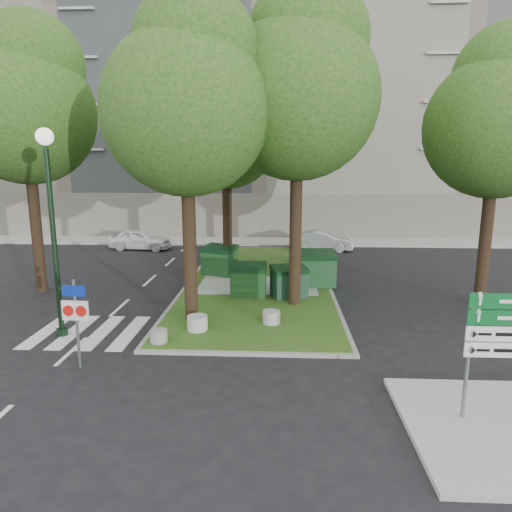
# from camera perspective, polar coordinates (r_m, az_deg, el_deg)

# --- Properties ---
(ground) EXTENTS (120.00, 120.00, 0.00)m
(ground) POSITION_cam_1_polar(r_m,az_deg,el_deg) (13.15, -3.51, -12.15)
(ground) COLOR black
(ground) RESTS_ON ground
(median_island) EXTENTS (6.00, 16.00, 0.12)m
(median_island) POSITION_cam_1_polar(r_m,az_deg,el_deg) (20.65, 0.32, -3.09)
(median_island) COLOR #274714
(median_island) RESTS_ON ground
(median_kerb) EXTENTS (6.30, 16.30, 0.10)m
(median_kerb) POSITION_cam_1_polar(r_m,az_deg,el_deg) (20.66, 0.32, -3.11)
(median_kerb) COLOR gray
(median_kerb) RESTS_ON ground
(building_sidewalk) EXTENTS (42.00, 3.00, 0.12)m
(building_sidewalk) POSITION_cam_1_polar(r_m,az_deg,el_deg) (30.94, 0.27, 1.84)
(building_sidewalk) COLOR #999993
(building_sidewalk) RESTS_ON ground
(zebra_crossing) EXTENTS (5.00, 3.00, 0.01)m
(zebra_crossing) POSITION_cam_1_polar(r_m,az_deg,el_deg) (15.35, -17.10, -9.09)
(zebra_crossing) COLOR silver
(zebra_crossing) RESTS_ON ground
(apartment_building) EXTENTS (41.00, 12.00, 16.00)m
(apartment_building) POSITION_cam_1_polar(r_m,az_deg,el_deg) (38.09, 0.82, 15.65)
(apartment_building) COLOR beige
(apartment_building) RESTS_ON ground
(tree_median_near_left) EXTENTS (5.20, 5.20, 10.53)m
(tree_median_near_left) POSITION_cam_1_polar(r_m,az_deg,el_deg) (14.93, -8.43, 19.27)
(tree_median_near_left) COLOR black
(tree_median_near_left) RESTS_ON ground
(tree_median_near_right) EXTENTS (5.60, 5.60, 11.46)m
(tree_median_near_right) POSITION_cam_1_polar(r_m,az_deg,el_deg) (16.76, 5.60, 20.79)
(tree_median_near_right) COLOR black
(tree_median_near_right) RESTS_ON ground
(tree_median_mid) EXTENTS (4.80, 4.80, 9.99)m
(tree_median_mid) POSITION_cam_1_polar(r_m,az_deg,el_deg) (21.22, -3.49, 16.13)
(tree_median_mid) COLOR black
(tree_median_mid) RESTS_ON ground
(tree_median_far) EXTENTS (5.80, 5.80, 11.93)m
(tree_median_far) POSITION_cam_1_polar(r_m,az_deg,el_deg) (24.23, 5.27, 18.72)
(tree_median_far) COLOR black
(tree_median_far) RESTS_ON ground
(tree_street_left) EXTENTS (5.40, 5.40, 11.00)m
(tree_street_left) POSITION_cam_1_polar(r_m,az_deg,el_deg) (20.65, -26.72, 16.97)
(tree_street_left) COLOR black
(tree_street_left) RESTS_ON ground
(tree_street_right) EXTENTS (5.00, 5.00, 10.06)m
(tree_street_right) POSITION_cam_1_polar(r_m,az_deg,el_deg) (18.76, 28.20, 15.44)
(tree_street_right) COLOR black
(tree_street_right) RESTS_ON ground
(dumpster_a) EXTENTS (1.80, 1.56, 1.41)m
(dumpster_a) POSITION_cam_1_polar(r_m,az_deg,el_deg) (21.46, -4.60, -0.55)
(dumpster_a) COLOR #103C14
(dumpster_a) RESTS_ON median_island
(dumpster_b) EXTENTS (1.42, 1.00, 1.32)m
(dumpster_b) POSITION_cam_1_polar(r_m,az_deg,el_deg) (17.96, -0.95, -3.05)
(dumpster_b) COLOR #103711
(dumpster_b) RESTS_ON median_island
(dumpster_c) EXTENTS (1.58, 1.34, 1.25)m
(dumpster_c) POSITION_cam_1_polar(r_m,az_deg,el_deg) (17.92, 4.16, -3.22)
(dumpster_c) COLOR #0F321B
(dumpster_c) RESTS_ON median_island
(dumpster_d) EXTENTS (1.71, 1.26, 1.53)m
(dumpster_d) POSITION_cam_1_polar(r_m,az_deg,el_deg) (19.67, 7.51, -1.56)
(dumpster_d) COLOR #123A18
(dumpster_d) RESTS_ON median_island
(bollard_left) EXTENTS (0.51, 0.51, 0.36)m
(bollard_left) POSITION_cam_1_polar(r_m,az_deg,el_deg) (13.87, -12.07, -9.76)
(bollard_left) COLOR gray
(bollard_left) RESTS_ON median_island
(bollard_right) EXTENTS (0.58, 0.58, 0.41)m
(bollard_right) POSITION_cam_1_polar(r_m,az_deg,el_deg) (15.09, 1.93, -7.62)
(bollard_right) COLOR #A4A39F
(bollard_right) RESTS_ON median_island
(bollard_mid) EXTENTS (0.64, 0.64, 0.46)m
(bollard_mid) POSITION_cam_1_polar(r_m,az_deg,el_deg) (14.60, -7.34, -8.29)
(bollard_mid) COLOR #AFB0AB
(bollard_mid) RESTS_ON median_island
(litter_bin) EXTENTS (0.37, 0.37, 0.64)m
(litter_bin) POSITION_cam_1_polar(r_m,az_deg,el_deg) (20.92, 5.41, -1.87)
(litter_bin) COLOR gold
(litter_bin) RESTS_ON median_island
(street_lamp) EXTENTS (0.50, 0.50, 6.27)m
(street_lamp) POSITION_cam_1_polar(r_m,az_deg,el_deg) (14.82, -24.24, 5.37)
(street_lamp) COLOR black
(street_lamp) RESTS_ON ground
(traffic_sign_pole) EXTENTS (0.72, 0.08, 2.39)m
(traffic_sign_pole) POSITION_cam_1_polar(r_m,az_deg,el_deg) (12.67, -21.59, -6.51)
(traffic_sign_pole) COLOR slate
(traffic_sign_pole) RESTS_ON ground
(directional_sign) EXTENTS (1.34, 0.09, 2.67)m
(directional_sign) POSITION_cam_1_polar(r_m,az_deg,el_deg) (10.40, 28.11, -8.87)
(directional_sign) COLOR slate
(directional_sign) RESTS_ON sidewalk_corner
(car_white) EXTENTS (3.94, 1.88, 1.30)m
(car_white) POSITION_cam_1_polar(r_m,az_deg,el_deg) (29.14, -14.28, 2.05)
(car_white) COLOR white
(car_white) RESTS_ON ground
(car_silver) EXTENTS (3.78, 1.43, 1.23)m
(car_silver) POSITION_cam_1_polar(r_m,az_deg,el_deg) (28.09, 8.17, 1.88)
(car_silver) COLOR #9EA2A5
(car_silver) RESTS_ON ground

